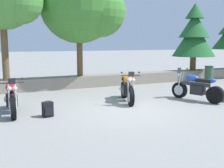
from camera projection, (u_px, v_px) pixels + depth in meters
name	position (u px, v px, depth m)	size (l,w,h in m)	color
ground_plane	(126.00, 109.00, 8.93)	(120.00, 120.00, 0.00)	gray
stone_wall	(81.00, 82.00, 13.22)	(36.00, 0.80, 0.55)	gray
motorcycle_red_near_left	(12.00, 98.00, 8.26)	(0.67, 2.06, 1.18)	black
motorcycle_orange_centre	(127.00, 88.00, 9.97)	(0.91, 2.01, 1.18)	black
motorcycle_blue_far_right	(196.00, 88.00, 10.14)	(0.98, 1.99, 1.18)	black
rider_backpack	(48.00, 109.00, 7.94)	(0.32, 0.29, 0.47)	black
leafy_tree_mid_left	(83.00, 5.00, 12.72)	(3.87, 3.68, 5.22)	brown
pine_tree_mid_right	(194.00, 34.00, 15.82)	(2.45, 2.45, 3.83)	brown
trash_bin	(209.00, 74.00, 15.11)	(0.46, 0.46, 0.86)	#335638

